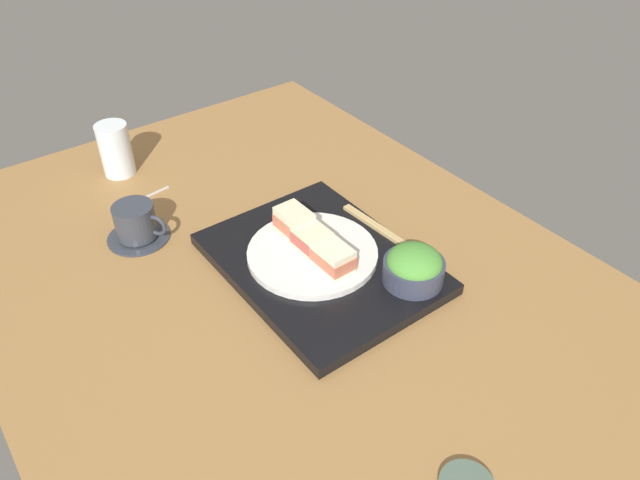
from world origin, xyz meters
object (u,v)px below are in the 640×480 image
at_px(salad_bowl, 414,267).
at_px(teaspoon, 141,199).
at_px(sandwich_near, 333,258).
at_px(sandwich_plate, 313,254).
at_px(coffee_cup, 136,224).
at_px(sandwich_middle, 313,241).
at_px(chopsticks_pair, 380,229).
at_px(drinking_glass, 116,149).
at_px(sandwich_far, 294,223).

xyz_separation_m(salad_bowl, teaspoon, (0.55, 0.27, -0.05)).
bearing_deg(sandwich_near, sandwich_plate, -0.65).
bearing_deg(coffee_cup, sandwich_middle, -140.44).
height_order(sandwich_plate, coffee_cup, coffee_cup).
bearing_deg(sandwich_middle, chopsticks_pair, -95.12).
distance_m(salad_bowl, teaspoon, 0.61).
bearing_deg(chopsticks_pair, sandwich_plate, 84.88).
bearing_deg(sandwich_plate, drinking_glass, 16.83).
bearing_deg(sandwich_near, salad_bowl, -133.39).
bearing_deg(chopsticks_pair, sandwich_middle, 84.88).
relative_size(salad_bowl, drinking_glass, 0.90).
height_order(sandwich_middle, chopsticks_pair, sandwich_middle).
bearing_deg(drinking_glass, sandwich_far, -161.09).
distance_m(sandwich_near, sandwich_far, 0.12).
relative_size(sandwich_far, teaspoon, 0.73).
xyz_separation_m(sandwich_plate, teaspoon, (0.39, 0.17, -0.02)).
bearing_deg(coffee_cup, teaspoon, -24.78).
height_order(sandwich_near, drinking_glass, drinking_glass).
bearing_deg(coffee_cup, sandwich_plate, -140.44).
xyz_separation_m(coffee_cup, teaspoon, (0.12, -0.06, -0.03)).
distance_m(chopsticks_pair, drinking_glass, 0.62).
bearing_deg(sandwich_plate, salad_bowl, -146.97).
height_order(sandwich_middle, teaspoon, sandwich_middle).
height_order(sandwich_plate, sandwich_near, sandwich_near).
xyz_separation_m(sandwich_middle, sandwich_far, (0.06, -0.00, 0.00)).
relative_size(sandwich_plate, coffee_cup, 1.98).
xyz_separation_m(sandwich_middle, teaspoon, (0.39, 0.17, -0.05)).
relative_size(coffee_cup, teaspoon, 1.23).
bearing_deg(sandwich_middle, salad_bowl, -146.97).
relative_size(sandwich_near, sandwich_middle, 1.03).
height_order(sandwich_far, chopsticks_pair, sandwich_far).
height_order(sandwich_near, sandwich_far, sandwich_far).
distance_m(coffee_cup, drinking_glass, 0.26).
height_order(chopsticks_pair, coffee_cup, coffee_cup).
bearing_deg(sandwich_far, coffee_cup, 46.69).
height_order(sandwich_near, chopsticks_pair, sandwich_near).
height_order(sandwich_plate, chopsticks_pair, sandwich_plate).
relative_size(chopsticks_pair, teaspoon, 1.99).
bearing_deg(sandwich_middle, sandwich_near, 179.35).
relative_size(sandwich_middle, chopsticks_pair, 0.36).
distance_m(sandwich_near, sandwich_middle, 0.06).
bearing_deg(teaspoon, drinking_glass, -4.12).
bearing_deg(drinking_glass, teaspoon, 175.88).
distance_m(salad_bowl, drinking_glass, 0.73).
bearing_deg(coffee_cup, salad_bowl, -142.69).
relative_size(sandwich_far, salad_bowl, 0.67).
bearing_deg(sandwich_plate, chopsticks_pair, -95.12).
bearing_deg(sandwich_far, teaspoon, 26.79).
xyz_separation_m(sandwich_middle, coffee_cup, (0.27, 0.22, -0.02)).
height_order(sandwich_plate, drinking_glass, drinking_glass).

